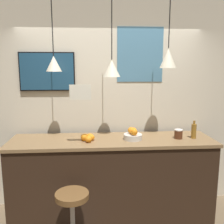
# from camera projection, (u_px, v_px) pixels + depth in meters

# --- Properties ---
(back_wall) EXTENTS (8.00, 0.06, 2.90)m
(back_wall) POSITION_uv_depth(u_px,v_px,m) (110.00, 105.00, 3.55)
(back_wall) COLOR beige
(back_wall) RESTS_ON ground_plane
(service_counter) EXTENTS (2.58, 0.68, 1.08)m
(service_counter) POSITION_uv_depth(u_px,v_px,m) (112.00, 179.00, 3.26)
(service_counter) COLOR black
(service_counter) RESTS_ON ground_plane
(bar_stool) EXTENTS (0.43, 0.43, 0.68)m
(bar_stool) POSITION_uv_depth(u_px,v_px,m) (73.00, 214.00, 2.66)
(bar_stool) COLOR #B7B7BC
(bar_stool) RESTS_ON ground_plane
(fruit_bowl) EXTENTS (0.23, 0.23, 0.15)m
(fruit_bowl) POSITION_uv_depth(u_px,v_px,m) (133.00, 135.00, 3.14)
(fruit_bowl) COLOR beige
(fruit_bowl) RESTS_ON service_counter
(orange_pile) EXTENTS (0.18, 0.20, 0.09)m
(orange_pile) POSITION_uv_depth(u_px,v_px,m) (88.00, 137.00, 3.10)
(orange_pile) COLOR orange
(orange_pile) RESTS_ON service_counter
(juice_bottle) EXTENTS (0.06, 0.06, 0.23)m
(juice_bottle) POSITION_uv_depth(u_px,v_px,m) (194.00, 131.00, 3.19)
(juice_bottle) COLOR olive
(juice_bottle) RESTS_ON service_counter
(spread_jar) EXTENTS (0.10, 0.10, 0.12)m
(spread_jar) POSITION_uv_depth(u_px,v_px,m) (178.00, 134.00, 3.18)
(spread_jar) COLOR #562D19
(spread_jar) RESTS_ON service_counter
(pendant_lamp_left) EXTENTS (0.19, 0.19, 0.87)m
(pendant_lamp_left) POSITION_uv_depth(u_px,v_px,m) (54.00, 63.00, 2.99)
(pendant_lamp_left) COLOR black
(pendant_lamp_middle) EXTENTS (0.21, 0.21, 0.94)m
(pendant_lamp_middle) POSITION_uv_depth(u_px,v_px,m) (112.00, 68.00, 3.05)
(pendant_lamp_middle) COLOR black
(pendant_lamp_right) EXTENTS (0.20, 0.20, 0.83)m
(pendant_lamp_right) POSITION_uv_depth(u_px,v_px,m) (168.00, 58.00, 3.08)
(pendant_lamp_right) COLOR black
(mounted_tv) EXTENTS (0.74, 0.04, 0.52)m
(mounted_tv) POSITION_uv_depth(u_px,v_px,m) (47.00, 72.00, 3.35)
(mounted_tv) COLOR black
(hanging_menu_board) EXTENTS (0.24, 0.01, 0.17)m
(hanging_menu_board) POSITION_uv_depth(u_px,v_px,m) (80.00, 92.00, 2.78)
(hanging_menu_board) COLOR white
(wall_poster) EXTENTS (0.63, 0.01, 0.74)m
(wall_poster) POSITION_uv_depth(u_px,v_px,m) (140.00, 55.00, 3.42)
(wall_poster) COLOR teal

